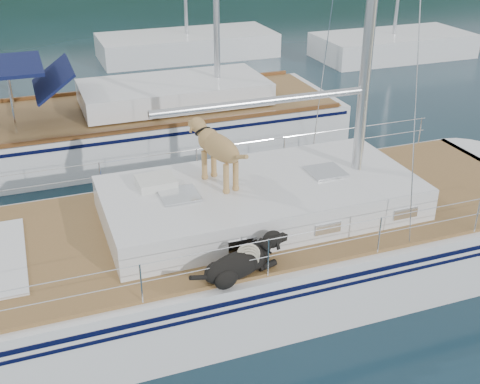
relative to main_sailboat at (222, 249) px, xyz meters
name	(u,v)px	position (x,y,z in m)	size (l,w,h in m)	color
ground	(217,283)	(-0.09, 0.00, -0.68)	(120.00, 120.00, 0.00)	black
main_sailboat	(222,249)	(0.00, 0.00, 0.00)	(12.00, 3.94, 14.01)	white
neighbor_sailboat	(136,126)	(-0.14, 6.64, -0.05)	(11.00, 3.50, 13.30)	white
bg_boat_center	(187,46)	(3.91, 16.00, -0.23)	(7.20, 3.00, 11.65)	white
bg_boat_east	(393,46)	(11.91, 13.00, -0.22)	(6.40, 3.00, 11.65)	white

